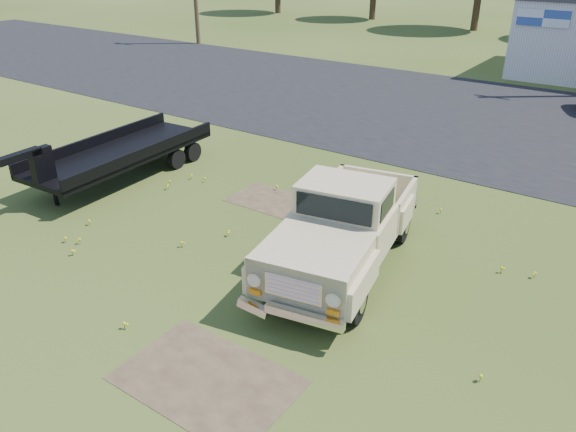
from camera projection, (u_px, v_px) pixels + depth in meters
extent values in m
plane|color=#384C18|center=(248.00, 275.00, 12.52)|extent=(140.00, 140.00, 0.00)
cube|color=black|center=(471.00, 117.00, 23.55)|extent=(90.00, 14.00, 0.02)
cube|color=#493927|center=(207.00, 380.00, 9.55)|extent=(3.00, 2.00, 0.01)
cube|color=#493927|center=(269.00, 200.00, 16.12)|extent=(2.20, 1.60, 0.01)
cube|color=white|center=(543.00, 18.00, 27.71)|extent=(2.50, 0.08, 0.80)
cylinder|color=#3B2A1B|center=(373.00, 1.00, 51.15)|extent=(0.56, 0.56, 3.24)
cylinder|color=#3B2A1B|center=(477.00, 5.00, 44.77)|extent=(0.56, 0.56, 3.96)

